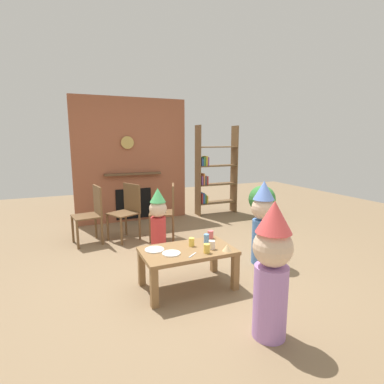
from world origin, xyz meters
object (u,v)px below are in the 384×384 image
paper_cup_center (210,234)px  paper_plate_front (171,253)px  paper_cup_far_right (207,239)px  birthday_cake_slice (227,248)px  paper_cup_far_left (207,248)px  child_by_the_chairs (158,218)px  dining_chair_right (168,208)px  child_with_cone_hat (272,267)px  potted_plant_tall (262,200)px  paper_cup_near_right (212,245)px  dining_chair_left (92,211)px  paper_plate_rear (154,250)px  child_in_pink (263,220)px  paper_cup_near_left (192,242)px  coffee_table (188,256)px  dining_chair_middle (128,208)px  bookshelf (213,174)px

paper_cup_center → paper_plate_front: (-0.60, -0.29, -0.04)m
paper_cup_far_right → paper_plate_front: (-0.48, -0.15, -0.05)m
paper_cup_far_right → birthday_cake_slice: paper_cup_far_right is taller
paper_cup_far_left → child_by_the_chairs: bearing=94.3°
paper_cup_far_right → child_by_the_chairs: (-0.23, 1.13, -0.00)m
paper_cup_center → paper_cup_far_left: (-0.25, -0.41, 0.00)m
paper_cup_center → dining_chair_right: bearing=92.7°
child_with_cone_hat → potted_plant_tall: (2.18, 3.09, -0.20)m
birthday_cake_slice → paper_cup_near_right: bearing=134.6°
paper_plate_front → child_by_the_chairs: 1.30m
dining_chair_left → paper_cup_far_right: bearing=111.5°
paper_cup_far_right → paper_plate_rear: bearing=177.9°
child_in_pink → child_with_cone_hat: bearing=45.0°
paper_cup_near_left → paper_plate_rear: size_ratio=0.45×
paper_cup_far_right → child_by_the_chairs: child_by_the_chairs is taller
coffee_table → dining_chair_left: (-0.81, 1.94, 0.15)m
paper_cup_near_left → child_with_cone_hat: child_with_cone_hat is taller
child_with_cone_hat → dining_chair_middle: (-0.56, 2.96, -0.10)m
coffee_table → birthday_cake_slice: bearing=-30.4°
child_in_pink → dining_chair_right: (-0.82, 1.42, -0.07)m
coffee_table → child_with_cone_hat: size_ratio=0.87×
bookshelf → paper_cup_center: bearing=-117.7°
dining_chair_right → potted_plant_tall: 2.18m
paper_cup_far_left → paper_cup_near_right: bearing=39.0°
paper_cup_far_left → potted_plant_tall: (2.33, 2.22, -0.08)m
bookshelf → paper_cup_near_right: size_ratio=20.86×
paper_cup_far_right → dining_chair_left: (-1.09, 1.85, 0.02)m
child_with_cone_hat → paper_cup_near_left: bearing=-4.9°
paper_cup_near_left → child_with_cone_hat: bearing=-78.9°
paper_cup_far_left → birthday_cake_slice: paper_cup_far_left is taller
child_in_pink → bookshelf: bearing=-114.7°
paper_cup_far_left → paper_plate_front: size_ratio=0.50×
paper_cup_far_left → paper_plate_rear: 0.57m
child_by_the_chairs → bookshelf: bearing=135.3°
child_by_the_chairs → paper_plate_rear: bearing=-17.0°
child_with_cone_hat → child_in_pink: (0.85, 1.28, -0.03)m
coffee_table → child_by_the_chairs: size_ratio=1.08×
paper_cup_far_right → potted_plant_tall: 2.94m
coffee_table → paper_plate_front: (-0.21, -0.06, 0.08)m
birthday_cake_slice → child_in_pink: child_in_pink is taller
birthday_cake_slice → potted_plant_tall: bearing=47.0°
bookshelf → paper_plate_rear: (-2.11, -2.75, -0.42)m
paper_cup_far_left → dining_chair_middle: 2.13m
dining_chair_middle → coffee_table: bearing=71.6°
bookshelf → paper_plate_rear: size_ratio=9.13×
paper_plate_rear → child_by_the_chairs: size_ratio=0.22×
paper_cup_center → paper_cup_far_right: (-0.12, -0.14, 0.01)m
paper_cup_near_left → potted_plant_tall: bearing=39.5°
bookshelf → child_in_pink: bookshelf is taller
paper_cup_far_left → dining_chair_left: size_ratio=0.11×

